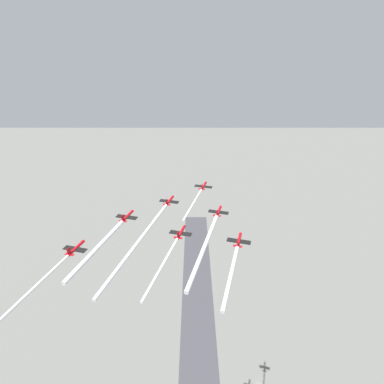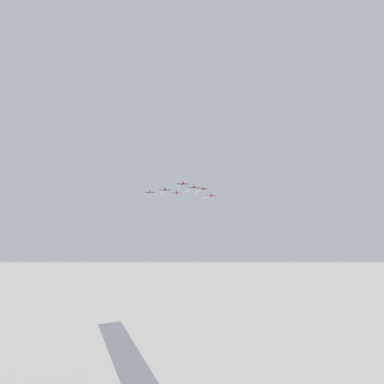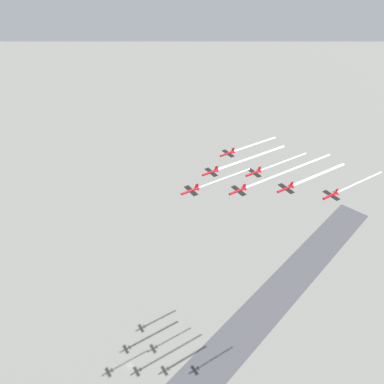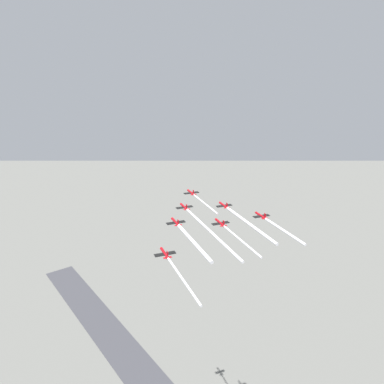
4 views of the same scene
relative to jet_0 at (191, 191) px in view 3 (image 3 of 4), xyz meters
The scene contains 15 objects.
ground_plane 178.43m from the jet_0, 18.37° to the right, with size 3000.00×3000.00×0.00m, color #60605B.
jet_0 is the anchor object (origin of this frame).
jet_1 20.44m from the jet_0, behind, with size 8.09×7.95×2.91m.
jet_2 20.58m from the jet_0, 114.93° to the right, with size 8.09×7.95×2.91m.
jet_3 40.87m from the jet_0, behind, with size 8.09×7.95×2.91m.
jet_4 35.37m from the jet_0, 145.39° to the right, with size 8.09×7.95×2.91m.
jet_5 40.97m from the jet_0, 114.93° to the right, with size 8.09×7.95×2.91m.
jet_6 61.42m from the jet_0, behind, with size 8.09×7.95×2.91m.
smoke_trail_0 18.09m from the jet_0, 145.39° to the right, with size 23.66×16.66×0.78m.
smoke_trail_1 49.07m from the jet_0, 157.58° to the right, with size 44.03×30.85×1.08m.
smoke_trail_2 44.00m from the jet_0, 131.75° to the right, with size 35.48×25.05×1.33m.
smoke_trail_3 59.30m from the jet_0, 165.85° to the right, with size 27.70×19.70×1.36m.
smoke_trail_4 54.44m from the jet_0, 145.39° to the right, with size 25.39×17.87×0.82m.
smoke_trail_5 57.22m from the jet_0, 124.13° to the right, with size 23.76×16.89×1.13m.
smoke_trail_6 78.68m from the jet_0, 168.69° to the right, with size 25.74×18.11×0.80m.
Camera 3 is at (-52.59, 144.17, 265.45)m, focal length 35.00 mm.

